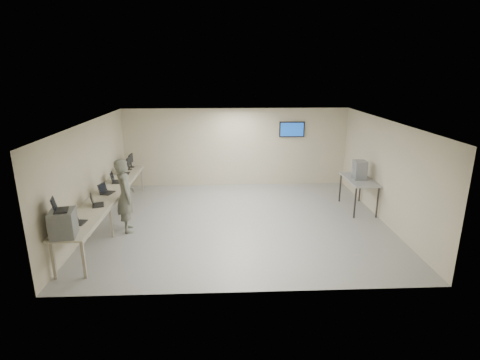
{
  "coord_description": "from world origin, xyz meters",
  "views": [
    {
      "loc": [
        -0.45,
        -9.76,
        4.11
      ],
      "look_at": [
        0.0,
        0.2,
        1.15
      ],
      "focal_mm": 28.0,
      "sensor_mm": 36.0,
      "label": 1
    }
  ],
  "objects_px": {
    "workbench": "(108,195)",
    "soldier": "(126,196)",
    "side_table": "(359,181)",
    "equipment_box": "(63,224)"
  },
  "relations": [
    {
      "from": "equipment_box",
      "to": "soldier",
      "type": "xyz_separation_m",
      "value": [
        0.65,
        2.26,
        -0.2
      ]
    },
    {
      "from": "side_table",
      "to": "workbench",
      "type": "bearing_deg",
      "value": -173.7
    },
    {
      "from": "workbench",
      "to": "side_table",
      "type": "relative_size",
      "value": 3.74
    },
    {
      "from": "workbench",
      "to": "soldier",
      "type": "distance_m",
      "value": 0.78
    },
    {
      "from": "workbench",
      "to": "equipment_box",
      "type": "distance_m",
      "value": 2.77
    },
    {
      "from": "workbench",
      "to": "equipment_box",
      "type": "bearing_deg",
      "value": -91.31
    },
    {
      "from": "soldier",
      "to": "side_table",
      "type": "relative_size",
      "value": 1.21
    },
    {
      "from": "equipment_box",
      "to": "soldier",
      "type": "relative_size",
      "value": 0.28
    },
    {
      "from": "workbench",
      "to": "soldier",
      "type": "xyz_separation_m",
      "value": [
        0.59,
        -0.49,
        0.15
      ]
    },
    {
      "from": "workbench",
      "to": "equipment_box",
      "type": "height_order",
      "value": "equipment_box"
    }
  ]
}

